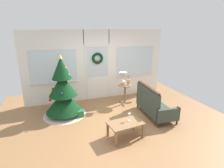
% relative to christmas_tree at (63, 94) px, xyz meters
% --- Properties ---
extents(ground_plane, '(6.76, 6.76, 0.00)m').
position_rel_christmas_tree_xyz_m(ground_plane, '(1.35, -1.03, -0.69)').
color(ground_plane, '#996B42').
extents(back_wall_with_door, '(5.20, 0.19, 2.55)m').
position_rel_christmas_tree_xyz_m(back_wall_with_door, '(1.35, 1.05, 0.59)').
color(back_wall_with_door, white).
rests_on(back_wall_with_door, ground).
extents(christmas_tree, '(1.31, 1.31, 1.88)m').
position_rel_christmas_tree_xyz_m(christmas_tree, '(0.00, 0.00, 0.00)').
color(christmas_tree, '#4C331E').
rests_on(christmas_tree, ground).
extents(settee_sofa, '(0.80, 1.54, 0.96)m').
position_rel_christmas_tree_xyz_m(settee_sofa, '(2.55, -0.95, -0.31)').
color(settee_sofa, '#3D281C').
rests_on(settee_sofa, ground).
extents(side_table, '(0.50, 0.48, 0.71)m').
position_rel_christmas_tree_xyz_m(side_table, '(2.10, 0.17, -0.19)').
color(side_table, '#8E6642').
rests_on(side_table, ground).
extents(table_lamp, '(0.28, 0.28, 0.44)m').
position_rel_christmas_tree_xyz_m(table_lamp, '(2.04, 0.21, 0.31)').
color(table_lamp, silver).
rests_on(table_lamp, side_table).
extents(flower_vase, '(0.11, 0.10, 0.35)m').
position_rel_christmas_tree_xyz_m(flower_vase, '(2.20, 0.11, 0.14)').
color(flower_vase, tan).
rests_on(flower_vase, side_table).
extents(coffee_table, '(0.90, 0.62, 0.39)m').
position_rel_christmas_tree_xyz_m(coffee_table, '(1.30, -1.74, -0.36)').
color(coffee_table, '#8E6642').
rests_on(coffee_table, ground).
extents(wine_glass, '(0.08, 0.08, 0.20)m').
position_rel_christmas_tree_xyz_m(wine_glass, '(1.43, -1.66, -0.16)').
color(wine_glass, silver).
rests_on(wine_glass, coffee_table).
extents(gift_box, '(0.20, 0.18, 0.20)m').
position_rel_christmas_tree_xyz_m(gift_box, '(0.43, -0.30, -0.59)').
color(gift_box, '#266633').
rests_on(gift_box, ground).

